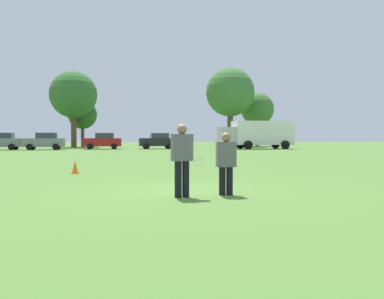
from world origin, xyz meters
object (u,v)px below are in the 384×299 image
parked_car_near_right (158,141)px  box_truck (257,134)px  player_thrower (182,156)px  player_defender (226,160)px  parked_car_mid_right (103,141)px  traffic_cone (75,167)px  parked_car_mid_left (1,141)px  frisbee (198,160)px  bystander_far_jogger (224,141)px  parked_car_center (45,141)px

parked_car_near_right → box_truck: bearing=-9.9°
player_thrower → parked_car_near_right: size_ratio=0.40×
player_defender → parked_car_mid_right: (-5.63, 36.87, 0.08)m
traffic_cone → parked_car_mid_left: size_ratio=0.11×
parked_car_mid_right → frisbee: bearing=-82.5°
parked_car_mid_left → box_truck: size_ratio=0.50×
traffic_cone → bystander_far_jogger: bystander_far_jogger is taller
parked_car_mid_left → parked_car_near_right: 16.74m
parked_car_mid_left → parked_car_near_right: same height
frisbee → bystander_far_jogger: size_ratio=0.16×
player_thrower → bystander_far_jogger: bearing=75.4°
parked_car_center → box_truck: bearing=-1.1°
frisbee → box_truck: (12.56, 35.41, 0.87)m
parked_car_mid_right → box_truck: 17.57m
bystander_far_jogger → traffic_cone: bearing=-115.1°
parked_car_near_right → parked_car_mid_left: bearing=-175.6°
frisbee → traffic_cone: 7.81m
parked_car_mid_left → box_truck: bearing=-1.4°
box_truck → bystander_far_jogger: size_ratio=5.10×
parked_car_center → bystander_far_jogger: (18.53, -4.81, 0.03)m
player_thrower → parked_car_mid_right: parked_car_mid_right is taller
player_thrower → frisbee: (0.35, -0.20, -0.08)m
parked_car_near_right → parked_car_mid_right: bearing=-179.2°
frisbee → parked_car_near_right: size_ratio=0.06×
player_thrower → parked_car_near_right: bearing=87.4°
parked_car_mid_left → parked_car_near_right: bearing=4.4°
bystander_far_jogger → parked_car_mid_right: bearing=153.5°
traffic_cone → parked_car_mid_left: (-11.68, 29.23, 0.69)m
parked_car_mid_left → traffic_cone: bearing=-68.2°
frisbee → parked_car_near_right: bearing=88.0°
player_defender → box_truck: 36.95m
player_defender → parked_car_mid_right: bearing=98.7°
frisbee → parked_car_center: size_ratio=0.06×
player_thrower → frisbee: size_ratio=6.23×
box_truck → traffic_cone: bearing=-119.6°
parked_car_mid_left → parked_car_center: same height
frisbee → parked_car_center: 37.46m
parked_car_mid_left → bystander_far_jogger: (23.02, -5.05, 0.03)m
frisbee → player_thrower: bearing=150.0°
parked_car_mid_right → bystander_far_jogger: 14.01m
parked_car_mid_left → player_thrower: bearing=-67.3°
player_defender → parked_car_mid_left: size_ratio=0.35×
parked_car_near_right → bystander_far_jogger: bearing=-45.0°
bystander_far_jogger → parked_car_center: bearing=165.4°
parked_car_mid_right → bystander_far_jogger: bearing=-26.5°
player_defender → bystander_far_jogger: bystander_far_jogger is taller
parked_car_near_right → bystander_far_jogger: (6.32, -6.33, 0.03)m
parked_car_mid_left → parked_car_center: (4.49, -0.24, 0.00)m
parked_car_center → box_truck: 23.46m
traffic_cone → bystander_far_jogger: size_ratio=0.28×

